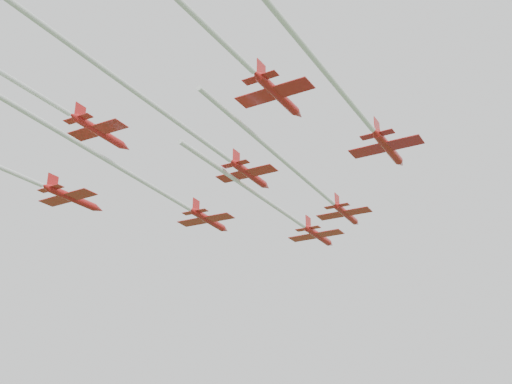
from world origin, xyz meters
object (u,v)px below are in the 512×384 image
at_px(jet_row4_left, 40,96).
at_px(jet_row4_right, 216,35).
at_px(jet_row2_left, 158,190).
at_px(jet_row2_right, 319,191).
at_px(jet_row3_right, 349,100).
at_px(jet_row3_mid, 167,115).
at_px(jet_lead, 294,219).

distance_m(jet_row4_left, jet_row4_right, 23.84).
relative_size(jet_row2_left, jet_row4_right, 1.11).
xyz_separation_m(jet_row2_right, jet_row3_right, (11.01, -19.60, 0.50)).
height_order(jet_row2_left, jet_row4_left, jet_row4_left).
bearing_deg(jet_row4_right, jet_row4_left, 177.39).
bearing_deg(jet_row4_right, jet_row3_right, 61.70).
height_order(jet_row2_left, jet_row3_mid, jet_row3_mid).
xyz_separation_m(jet_lead, jet_row2_left, (-11.37, -19.98, -0.46)).
bearing_deg(jet_row3_mid, jet_row2_right, 72.57).
relative_size(jet_row3_mid, jet_row3_right, 1.27).
xyz_separation_m(jet_row4_left, jet_row4_right, (23.67, -2.39, -1.45)).
bearing_deg(jet_row3_mid, jet_row4_left, -149.20).
distance_m(jet_row2_right, jet_row3_right, 22.49).
xyz_separation_m(jet_lead, jet_row3_mid, (0.73, -35.67, 0.31)).
relative_size(jet_lead, jet_row3_mid, 0.70).
distance_m(jet_row3_mid, jet_row4_right, 14.61).
xyz_separation_m(jet_row2_left, jet_row4_right, (23.48, -24.82, 1.45)).
bearing_deg(jet_row2_left, jet_row4_right, -46.54).
height_order(jet_lead, jet_row3_mid, jet_row3_mid).
distance_m(jet_row3_right, jet_row4_left, 33.51).
height_order(jet_lead, jet_row2_right, jet_lead).
bearing_deg(jet_row2_left, jet_row2_right, 20.86).
bearing_deg(jet_row2_right, jet_row3_right, -59.25).
height_order(jet_row2_left, jet_row3_right, jet_row2_left).
relative_size(jet_row3_mid, jet_row4_right, 1.30).
bearing_deg(jet_lead, jet_row4_right, -72.64).
bearing_deg(jet_lead, jet_row3_right, -55.57).
relative_size(jet_row3_right, jet_row4_right, 1.02).
bearing_deg(jet_row3_right, jet_lead, 124.49).
xyz_separation_m(jet_lead, jet_row4_right, (12.11, -44.80, 0.99)).
bearing_deg(jet_row3_mid, jet_row2_left, 129.72).
xyz_separation_m(jet_row2_right, jet_row4_left, (-20.59, -30.18, 3.96)).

